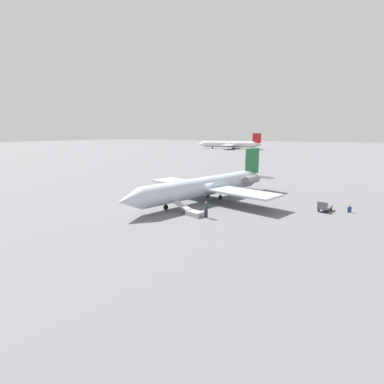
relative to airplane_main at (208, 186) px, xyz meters
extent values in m
plane|color=slate|center=(0.83, -0.20, -1.93)|extent=(600.00, 600.00, 0.00)
cylinder|color=silver|center=(0.83, -0.20, -0.03)|extent=(20.20, 7.10, 2.46)
cone|color=silver|center=(11.96, -2.87, -0.03)|extent=(3.19, 2.97, 2.41)
cone|color=silver|center=(-10.53, 2.53, -0.03)|extent=(3.67, 3.09, 2.41)
cube|color=#1E6B38|center=(-9.91, 2.38, 2.55)|extent=(3.39, 0.99, 3.93)
cube|color=silver|center=(-10.25, 2.46, 0.22)|extent=(3.04, 7.04, 0.12)
cube|color=silver|center=(1.13, 5.35, -0.21)|extent=(5.80, 9.16, 0.25)
cube|color=silver|center=(-1.43, -5.28, -0.21)|extent=(5.80, 9.16, 0.25)
cylinder|color=gray|center=(-6.85, 3.42, 0.16)|extent=(3.13, 1.76, 1.11)
cylinder|color=gray|center=(-7.66, 0.06, 0.16)|extent=(3.13, 1.76, 1.11)
cylinder|color=black|center=(7.21, -1.73, -1.63)|extent=(0.63, 0.29, 0.61)
cylinder|color=gray|center=(7.21, -1.73, -1.23)|extent=(0.11, 0.11, 0.19)
cylinder|color=black|center=(-0.87, 1.35, -1.63)|extent=(0.63, 0.29, 0.61)
cylinder|color=gray|center=(-0.87, 1.35, -1.23)|extent=(0.11, 0.11, 0.19)
cylinder|color=black|center=(-1.39, -0.80, -1.63)|extent=(0.63, 0.29, 0.61)
cylinder|color=gray|center=(-1.39, -0.80, -1.23)|extent=(0.11, 0.11, 0.19)
cylinder|color=silver|center=(-122.74, -52.27, 0.62)|extent=(8.73, 28.94, 3.29)
cone|color=silver|center=(-119.65, -68.20, 0.62)|extent=(3.86, 4.17, 3.23)
cone|color=silver|center=(-125.90, -36.01, 0.62)|extent=(3.98, 4.82, 3.23)
cube|color=red|center=(-125.73, -36.85, 4.08)|extent=(1.14, 4.58, 5.27)
cube|color=silver|center=(-125.82, -36.40, 0.95)|extent=(9.43, 3.70, 0.16)
cube|color=silver|center=(-115.46, -49.38, 0.37)|extent=(12.90, 7.48, 0.33)
cube|color=silver|center=(-130.58, -52.32, 0.37)|extent=(12.90, 7.48, 0.33)
cylinder|color=black|center=(-120.96, -61.47, -1.53)|extent=(0.36, 0.84, 0.82)
cylinder|color=#2D2D33|center=(-120.96, -61.47, -0.99)|extent=(0.15, 0.15, 0.26)
cylinder|color=black|center=(-121.84, -49.15, -1.53)|extent=(0.36, 0.84, 0.82)
cylinder|color=#2D2D33|center=(-121.84, -49.15, -0.99)|extent=(0.15, 0.15, 0.26)
cylinder|color=black|center=(-124.75, -49.72, -1.53)|extent=(0.36, 0.84, 0.82)
cylinder|color=#2D2D33|center=(-124.75, -49.72, -0.99)|extent=(0.15, 0.15, 0.26)
cube|color=#B2B2B7|center=(7.69, 2.45, -1.68)|extent=(1.49, 2.01, 0.50)
cube|color=#B2B2B7|center=(7.23, 0.51, -1.13)|extent=(1.40, 2.38, 0.72)
cube|color=#B2B2B7|center=(7.66, 0.40, -0.63)|extent=(0.58, 2.17, 0.66)
cube|color=#23232D|center=(7.63, 3.79, -1.51)|extent=(0.26, 0.32, 0.85)
cylinder|color=#33384C|center=(7.63, 3.79, -0.76)|extent=(0.36, 0.36, 0.65)
sphere|color=#936B4C|center=(7.63, 3.79, -0.31)|extent=(0.24, 0.24, 0.24)
cube|color=#23472D|center=(7.69, 4.06, -0.73)|extent=(0.31, 0.24, 0.44)
cube|color=#595B60|center=(-1.72, 14.16, -1.49)|extent=(2.36, 1.46, 0.16)
cube|color=#595B60|center=(-0.69, 13.98, -1.06)|extent=(0.27, 1.10, 0.70)
cylinder|color=black|center=(-0.89, 14.46, -1.75)|extent=(0.38, 0.18, 0.36)
cylinder|color=black|center=(-1.04, 13.60, -1.75)|extent=(0.38, 0.18, 0.36)
cylinder|color=black|center=(-2.41, 14.73, -1.75)|extent=(0.38, 0.18, 0.36)
cylinder|color=black|center=(-2.56, 13.86, -1.75)|extent=(0.38, 0.18, 0.36)
cube|color=navy|center=(-2.44, 16.60, -1.61)|extent=(0.29, 0.40, 0.64)
cube|color=black|center=(-2.44, 16.60, -1.17)|extent=(0.13, 0.06, 0.24)
camera|label=1|loc=(34.46, 18.20, 6.79)|focal=28.00mm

